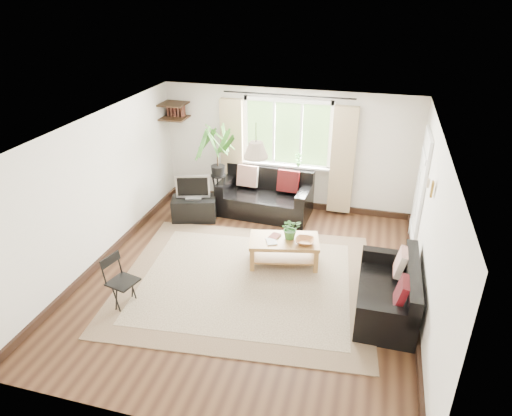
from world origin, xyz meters
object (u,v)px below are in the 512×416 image
(coffee_table, at_px, (284,251))
(tv_stand, at_px, (194,209))
(sofa_back, at_px, (265,194))
(sofa_right, at_px, (387,289))
(folding_chair, at_px, (123,283))
(palm_stand, at_px, (218,172))

(coffee_table, relative_size, tv_stand, 1.33)
(sofa_back, relative_size, sofa_right, 1.15)
(coffee_table, bearing_deg, sofa_back, 114.05)
(folding_chair, bearing_deg, sofa_back, -6.77)
(sofa_right, relative_size, tv_stand, 1.86)
(sofa_right, height_order, folding_chair, folding_chair)
(coffee_table, relative_size, palm_stand, 0.63)
(palm_stand, distance_m, folding_chair, 3.19)
(sofa_back, bearing_deg, palm_stand, -164.52)
(coffee_table, xyz_separation_m, tv_stand, (-2.01, 1.09, -0.00))
(sofa_right, bearing_deg, palm_stand, -125.16)
(sofa_back, height_order, sofa_right, sofa_back)
(folding_chair, bearing_deg, tv_stand, 14.38)
(tv_stand, distance_m, folding_chair, 2.75)
(tv_stand, height_order, palm_stand, palm_stand)
(coffee_table, xyz_separation_m, folding_chair, (-1.96, -1.65, 0.16))
(coffee_table, relative_size, folding_chair, 1.44)
(palm_stand, bearing_deg, sofa_right, -35.03)
(sofa_right, xyz_separation_m, tv_stand, (-3.64, 1.89, -0.14))
(tv_stand, relative_size, folding_chair, 1.08)
(sofa_back, relative_size, folding_chair, 2.31)
(sofa_right, distance_m, tv_stand, 4.11)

